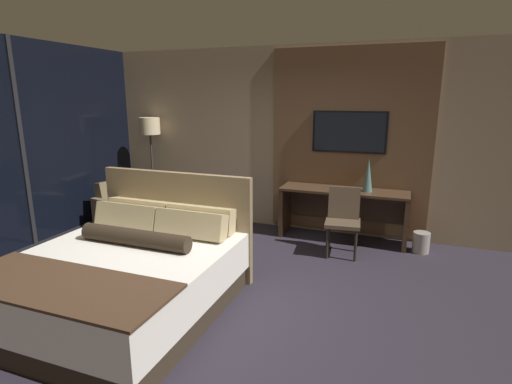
{
  "coord_description": "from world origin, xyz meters",
  "views": [
    {
      "loc": [
        1.71,
        -3.38,
        2.06
      ],
      "look_at": [
        0.1,
        0.91,
        0.96
      ],
      "focal_mm": 28.0,
      "sensor_mm": 36.0,
      "label": 1
    }
  ],
  "objects": [
    {
      "name": "vase_tall",
      "position": [
        1.25,
        2.28,
        0.99
      ],
      "size": [
        0.14,
        0.14,
        0.46
      ],
      "color": "#4C706B",
      "rests_on": "desk"
    },
    {
      "name": "book",
      "position": [
        0.97,
        2.27,
        0.77
      ],
      "size": [
        0.22,
        0.15,
        0.03
      ],
      "color": "maroon",
      "rests_on": "desk"
    },
    {
      "name": "armchair_by_window",
      "position": [
        -2.26,
        1.56,
        0.26
      ],
      "size": [
        0.99,
        1.02,
        0.78
      ],
      "rotation": [
        0.0,
        0.0,
        1.36
      ],
      "color": "brown",
      "rests_on": "ground_plane"
    },
    {
      "name": "desk_chair",
      "position": [
        1.01,
        1.76,
        0.53
      ],
      "size": [
        0.49,
        0.49,
        0.89
      ],
      "rotation": [
        0.0,
        0.0,
        0.11
      ],
      "color": "#4C3D2D",
      "rests_on": "ground_plane"
    },
    {
      "name": "tv",
      "position": [
        0.93,
        2.52,
        1.56
      ],
      "size": [
        1.06,
        0.04,
        0.6
      ],
      "color": "black"
    },
    {
      "name": "ground_plane",
      "position": [
        0.0,
        0.0,
        0.0
      ],
      "size": [
        16.0,
        16.0,
        0.0
      ],
      "primitive_type": "plane",
      "color": "#28232D"
    },
    {
      "name": "waste_bin",
      "position": [
        2.01,
        2.15,
        0.14
      ],
      "size": [
        0.22,
        0.22,
        0.28
      ],
      "color": "gray",
      "rests_on": "ground_plane"
    },
    {
      "name": "desk",
      "position": [
        0.93,
        2.31,
        0.51
      ],
      "size": [
        1.81,
        0.52,
        0.76
      ],
      "color": "#422D1E",
      "rests_on": "ground_plane"
    },
    {
      "name": "wall_back_tv_panel",
      "position": [
        0.12,
        2.59,
        1.4
      ],
      "size": [
        7.2,
        0.09,
        2.8
      ],
      "color": "tan",
      "rests_on": "ground_plane"
    },
    {
      "name": "wall_left_window",
      "position": [
        -3.0,
        0.4,
        1.32
      ],
      "size": [
        0.06,
        6.0,
        2.8
      ],
      "color": "black",
      "rests_on": "ground_plane"
    },
    {
      "name": "floor_lamp",
      "position": [
        -2.36,
        2.34,
        1.44
      ],
      "size": [
        0.34,
        0.34,
        1.71
      ],
      "color": "#282623",
      "rests_on": "ground_plane"
    },
    {
      "name": "bed",
      "position": [
        -0.74,
        -0.47,
        0.36
      ],
      "size": [
        1.89,
        2.1,
        1.22
      ],
      "color": "#33281E",
      "rests_on": "ground_plane"
    }
  ]
}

